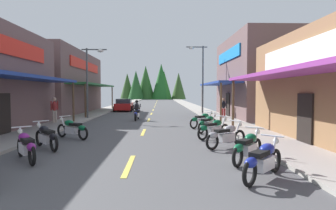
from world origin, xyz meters
TOP-DOWN VIEW (x-y plane):
  - ground at (0.00, 33.94)m, footprint 9.02×97.88m
  - sidewalk_left at (-5.63, 33.94)m, footprint 2.25×97.88m
  - sidewalk_right at (5.63, 33.94)m, footprint 2.25×97.88m
  - centerline_dashes at (0.00, 38.48)m, footprint 0.16×73.04m
  - storefront_left_far at (-10.49, 28.01)m, footprint 9.34×13.81m
  - storefront_right_far at (10.62, 23.14)m, footprint 9.59×9.84m
  - streetlamp_left at (-4.60, 21.67)m, footprint 1.98×0.30m
  - streetlamp_right at (4.63, 25.54)m, footprint 1.98×0.30m
  - motorcycle_parked_right_0 at (3.44, 6.55)m, footprint 1.56×1.61m
  - motorcycle_parked_right_1 at (3.58, 8.17)m, footprint 1.46×1.70m
  - motorcycle_parked_right_2 at (3.44, 10.34)m, footprint 1.84×1.26m
  - motorcycle_parked_right_3 at (3.37, 12.39)m, footprint 1.77×1.36m
  - motorcycle_parked_right_4 at (3.46, 14.42)m, footprint 1.40×1.75m
  - motorcycle_parked_right_5 at (3.45, 16.25)m, footprint 1.77×1.36m
  - motorcycle_parked_left_2 at (-3.25, 8.50)m, footprint 1.40×1.74m
  - motorcycle_parked_left_3 at (-3.38, 10.30)m, footprint 1.52×1.65m
  - motorcycle_parked_left_4 at (-3.14, 12.54)m, footprint 1.83×1.29m
  - rider_cruising_lead at (-0.91, 20.83)m, footprint 0.60×2.14m
  - pedestrian_by_shop at (5.99, 21.68)m, footprint 0.57×0.31m
  - pedestrian_browsing at (-6.15, 18.21)m, footprint 0.41×0.49m
  - parked_car_curbside at (-3.31, 31.25)m, footprint 2.18×4.36m
  - treeline_backdrop at (-1.77, 84.62)m, footprint 20.77×8.96m

SIDE VIEW (x-z plane):
  - ground at x=0.00m, z-range -0.10..0.00m
  - centerline_dashes at x=0.00m, z-range 0.00..0.01m
  - sidewalk_left at x=-5.63m, z-range 0.00..0.12m
  - sidewalk_right at x=5.63m, z-range 0.00..0.12m
  - motorcycle_parked_right_0 at x=3.44m, z-range -0.03..1.01m
  - motorcycle_parked_right_1 at x=3.58m, z-range -0.03..1.01m
  - motorcycle_parked_right_2 at x=3.44m, z-range -0.03..1.01m
  - motorcycle_parked_right_3 at x=3.37m, z-range -0.03..1.01m
  - motorcycle_parked_right_4 at x=3.46m, z-range -0.03..1.01m
  - motorcycle_parked_right_5 at x=3.45m, z-range -0.03..1.01m
  - motorcycle_parked_left_2 at x=-3.25m, z-range -0.03..1.01m
  - motorcycle_parked_left_3 at x=-3.38m, z-range -0.03..1.01m
  - motorcycle_parked_left_4 at x=-3.14m, z-range -0.03..1.01m
  - rider_cruising_lead at x=-0.91m, z-range -0.13..1.44m
  - parked_car_curbside at x=-3.31m, z-range -0.01..1.39m
  - pedestrian_by_shop at x=5.99m, z-range 0.14..1.83m
  - pedestrian_browsing at x=-6.15m, z-range 0.16..1.97m
  - storefront_left_far at x=-10.49m, z-range 0.00..6.23m
  - storefront_right_far at x=10.62m, z-range 0.00..6.80m
  - streetlamp_left at x=-4.60m, z-range 0.89..6.51m
  - streetlamp_right at x=4.63m, z-range 0.94..7.44m
  - treeline_backdrop at x=-1.77m, z-range -0.75..10.33m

